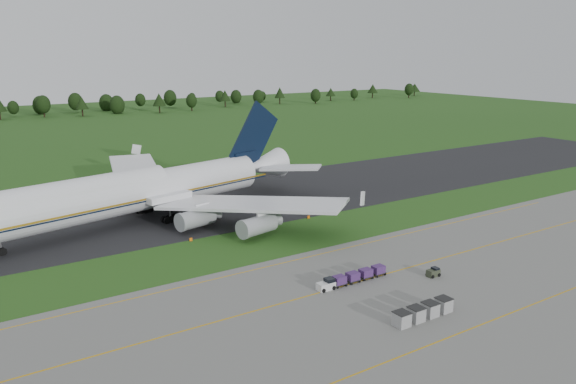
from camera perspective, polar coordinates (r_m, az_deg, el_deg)
ground at (r=98.16m, az=-0.83°, el=-4.82°), size 600.00×600.00×0.00m
apron at (r=73.78m, az=13.73°, el=-11.81°), size 300.00×52.00×0.06m
taxiway at (r=121.73m, az=-7.89°, el=-1.19°), size 300.00×40.00×0.08m
apron_markings at (r=78.21m, az=9.95°, el=-10.05°), size 300.00×30.20×0.01m
tree_line at (r=303.61m, az=-24.81°, el=7.92°), size 526.79×22.84×11.81m
aircraft at (r=109.84m, az=-15.34°, el=0.02°), size 75.80×71.86×21.24m
baggage_train at (r=80.47m, az=6.44°, el=-8.63°), size 11.74×1.50×1.44m
utility_cart at (r=84.86m, az=14.53°, el=-7.97°), size 1.88×1.30×1.02m
uld_row at (r=71.83m, az=13.57°, el=-11.73°), size 9.00×1.80×1.78m
edge_markers at (r=103.70m, az=-3.53°, el=-3.64°), size 25.34×0.30×0.60m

